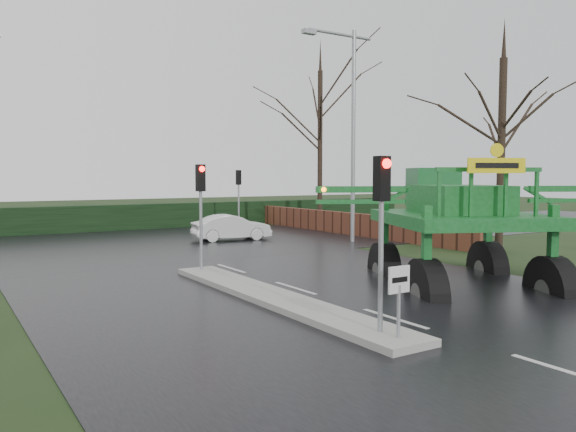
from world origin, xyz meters
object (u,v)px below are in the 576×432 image
keep_left_sign (399,290)px  traffic_signal_far (239,186)px  traffic_signal_mid (201,194)px  crop_sprayer (424,206)px  traffic_signal_near (382,206)px  street_light_right (348,116)px  white_sedan (232,240)px

keep_left_sign → traffic_signal_far: size_ratio=0.38×
traffic_signal_mid → crop_sprayer: (3.80, -5.90, -0.23)m
keep_left_sign → traffic_signal_near: 1.61m
traffic_signal_far → street_light_right: size_ratio=0.35×
traffic_signal_near → street_light_right: 16.46m
street_light_right → traffic_signal_mid: bearing=-154.6°
traffic_signal_near → crop_sprayer: size_ratio=0.43×
traffic_signal_near → crop_sprayer: (3.80, 2.60, -0.23)m
traffic_signal_far → crop_sprayer: 18.85m
keep_left_sign → traffic_signal_far: 22.93m
traffic_signal_near → traffic_signal_mid: size_ratio=1.00×
keep_left_sign → traffic_signal_mid: traffic_signal_mid is taller
traffic_signal_far → traffic_signal_mid: bearing=58.1°
white_sedan → crop_sprayer: bearing=-177.8°
keep_left_sign → crop_sprayer: crop_sprayer is taller
traffic_signal_mid → street_light_right: size_ratio=0.35×
traffic_signal_mid → crop_sprayer: size_ratio=0.43×
traffic_signal_mid → street_light_right: street_light_right is taller
traffic_signal_near → traffic_signal_far: (7.80, 21.02, 0.00)m
traffic_signal_near → white_sedan: 17.70m
keep_left_sign → white_sedan: bearing=73.3°
traffic_signal_far → keep_left_sign: bearing=70.1°
traffic_signal_far → street_light_right: (1.69, -8.01, 3.40)m
traffic_signal_near → traffic_signal_mid: same height
crop_sprayer → keep_left_sign: bearing=-116.5°
traffic_signal_mid → white_sedan: size_ratio=0.92×
street_light_right → white_sedan: 8.26m
traffic_signal_far → white_sedan: 5.65m
traffic_signal_near → traffic_signal_far: bearing=69.6°
keep_left_sign → crop_sprayer: 5.07m
keep_left_sign → traffic_signal_mid: (0.00, 8.99, 1.53)m
keep_left_sign → traffic_signal_mid: bearing=90.0°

